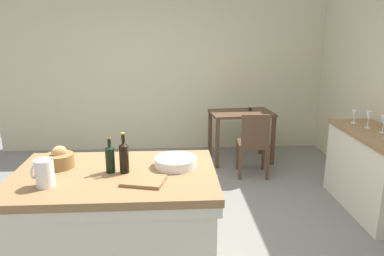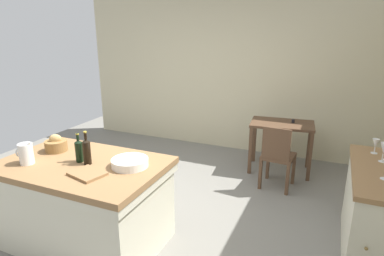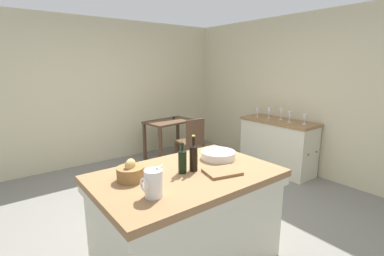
# 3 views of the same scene
# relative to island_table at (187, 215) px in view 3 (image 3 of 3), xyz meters

# --- Properties ---
(ground_plane) EXTENTS (6.76, 6.76, 0.00)m
(ground_plane) POSITION_rel_island_table_xyz_m (0.36, 0.67, -0.47)
(ground_plane) COLOR slate
(wall_back) EXTENTS (5.32, 0.12, 2.60)m
(wall_back) POSITION_rel_island_table_xyz_m (0.36, 3.27, 0.83)
(wall_back) COLOR beige
(wall_back) RESTS_ON ground
(wall_right) EXTENTS (0.12, 5.20, 2.60)m
(wall_right) POSITION_rel_island_table_xyz_m (2.96, 0.67, 0.83)
(wall_right) COLOR beige
(wall_right) RESTS_ON ground
(island_table) EXTENTS (1.57, 1.02, 0.87)m
(island_table) POSITION_rel_island_table_xyz_m (0.00, 0.00, 0.00)
(island_table) COLOR olive
(island_table) RESTS_ON ground
(side_cabinet) EXTENTS (0.52, 1.29, 0.88)m
(side_cabinet) POSITION_rel_island_table_xyz_m (2.62, 0.93, -0.03)
(side_cabinet) COLOR olive
(side_cabinet) RESTS_ON ground
(writing_desk) EXTENTS (0.96, 0.65, 0.81)m
(writing_desk) POSITION_rel_island_table_xyz_m (1.48, 2.56, 0.16)
(writing_desk) COLOR #513826
(writing_desk) RESTS_ON ground
(wooden_chair) EXTENTS (0.43, 0.43, 0.89)m
(wooden_chair) POSITION_rel_island_table_xyz_m (1.54, 1.94, 0.01)
(wooden_chair) COLOR #513826
(wooden_chair) RESTS_ON ground
(pitcher) EXTENTS (0.17, 0.13, 0.24)m
(pitcher) POSITION_rel_island_table_xyz_m (-0.45, -0.22, 0.50)
(pitcher) COLOR white
(pitcher) RESTS_ON island_table
(wash_bowl) EXTENTS (0.34, 0.34, 0.07)m
(wash_bowl) POSITION_rel_island_table_xyz_m (0.48, 0.11, 0.44)
(wash_bowl) COLOR white
(wash_bowl) RESTS_ON island_table
(bread_basket) EXTENTS (0.22, 0.22, 0.18)m
(bread_basket) POSITION_rel_island_table_xyz_m (-0.45, 0.15, 0.47)
(bread_basket) COLOR olive
(bread_basket) RESTS_ON island_table
(cutting_board) EXTENTS (0.34, 0.29, 0.02)m
(cutting_board) POSITION_rel_island_table_xyz_m (0.24, -0.19, 0.41)
(cutting_board) COLOR olive
(cutting_board) RESTS_ON island_table
(wine_bottle_dark) EXTENTS (0.07, 0.07, 0.32)m
(wine_bottle_dark) POSITION_rel_island_table_xyz_m (0.08, 0.00, 0.53)
(wine_bottle_dark) COLOR black
(wine_bottle_dark) RESTS_ON island_table
(wine_bottle_amber) EXTENTS (0.07, 0.07, 0.28)m
(wine_bottle_amber) POSITION_rel_island_table_xyz_m (-0.03, 0.02, 0.52)
(wine_bottle_amber) COLOR black
(wine_bottle_amber) RESTS_ON island_table
(wine_glass_far_left) EXTENTS (0.07, 0.07, 0.16)m
(wine_glass_far_left) POSITION_rel_island_table_xyz_m (2.64, 0.49, 0.52)
(wine_glass_far_left) COLOR white
(wine_glass_far_left) RESTS_ON side_cabinet
(wine_glass_left) EXTENTS (0.07, 0.07, 0.17)m
(wine_glass_left) POSITION_rel_island_table_xyz_m (2.60, 0.72, 0.53)
(wine_glass_left) COLOR white
(wine_glass_left) RESTS_ON side_cabinet
(wine_glass_middle) EXTENTS (0.07, 0.07, 0.19)m
(wine_glass_middle) POSITION_rel_island_table_xyz_m (2.67, 0.94, 0.54)
(wine_glass_middle) COLOR white
(wine_glass_middle) RESTS_ON side_cabinet
(wine_glass_right) EXTENTS (0.07, 0.07, 0.19)m
(wine_glass_right) POSITION_rel_island_table_xyz_m (2.62, 1.14, 0.54)
(wine_glass_right) COLOR white
(wine_glass_right) RESTS_ON side_cabinet
(wine_glass_far_right) EXTENTS (0.07, 0.07, 0.15)m
(wine_glass_far_right) POSITION_rel_island_table_xyz_m (2.57, 1.36, 0.51)
(wine_glass_far_right) COLOR white
(wine_glass_far_right) RESTS_ON side_cabinet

